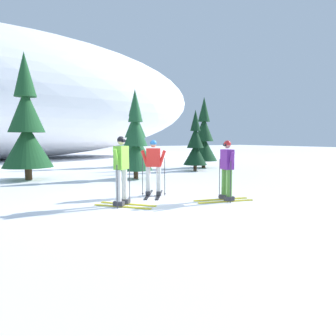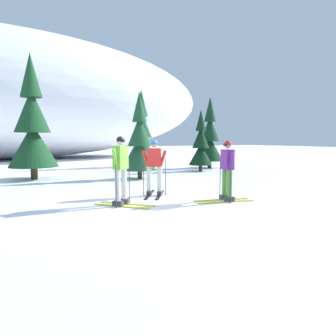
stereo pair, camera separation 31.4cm
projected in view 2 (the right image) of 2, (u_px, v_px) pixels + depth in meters
ground_plane at (146, 203)px, 8.94m from camera, size 120.00×120.00×0.00m
skier_red_jacket at (154, 167)px, 9.98m from camera, size 1.32×1.68×1.75m
skier_purple_jacket at (227, 169)px, 9.11m from camera, size 1.74×0.84×1.75m
skier_lime_jacket at (121, 169)px, 8.52m from camera, size 1.40×1.53×1.86m
pine_tree_far_left at (32, 127)px, 13.93m from camera, size 2.11×2.11×5.47m
pine_tree_center_left at (140, 143)px, 14.22m from camera, size 1.50×1.50×3.87m
pine_tree_center at (141, 135)px, 20.36m from camera, size 1.89×1.89×4.91m
pine_tree_center_right at (201, 145)px, 17.60m from camera, size 1.31×1.31×3.39m
pine_tree_far_right at (210, 138)px, 19.48m from camera, size 1.67×1.67×4.32m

